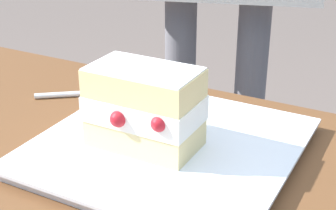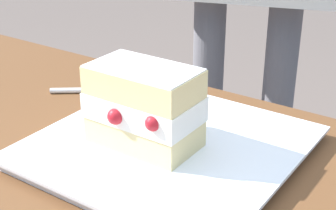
# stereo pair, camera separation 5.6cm
# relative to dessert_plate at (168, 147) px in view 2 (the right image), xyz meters

# --- Properties ---
(dessert_plate) EXTENTS (0.28, 0.28, 0.02)m
(dessert_plate) POSITION_rel_dessert_plate_xyz_m (0.00, 0.00, 0.00)
(dessert_plate) COLOR white
(dessert_plate) RESTS_ON patio_table
(cake_slice) EXTENTS (0.12, 0.08, 0.09)m
(cake_slice) POSITION_rel_dessert_plate_xyz_m (0.02, 0.02, 0.05)
(cake_slice) COLOR #EAD18C
(cake_slice) RESTS_ON dessert_plate
(dessert_fork) EXTENTS (0.15, 0.11, 0.01)m
(dessert_fork) POSITION_rel_dessert_plate_xyz_m (0.16, -0.11, -0.00)
(dessert_fork) COLOR silver
(dessert_fork) RESTS_ON patio_table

